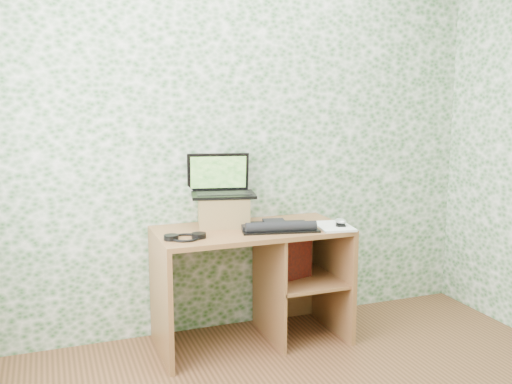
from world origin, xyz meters
name	(u,v)px	position (x,y,z in m)	size (l,w,h in m)	color
wall_back	(235,138)	(0.00, 1.75, 1.30)	(3.50, 3.50, 0.00)	silver
desk	(261,267)	(0.08, 1.47, 0.48)	(1.20, 0.60, 0.75)	brown
riser	(223,211)	(-0.14, 1.58, 0.84)	(0.32, 0.26, 0.19)	olive
laptop	(221,186)	(-0.14, 1.63, 1.00)	(0.45, 0.36, 0.27)	black
keyboard	(277,227)	(0.14, 1.34, 0.77)	(0.48, 0.33, 0.07)	black
headphones	(185,237)	(-0.45, 1.32, 0.76)	(0.25, 0.19, 0.03)	black
notepad	(334,226)	(0.50, 1.28, 0.76)	(0.20, 0.29, 0.01)	white
mouse	(341,223)	(0.54, 1.26, 0.78)	(0.06, 0.10, 0.03)	silver
pen	(337,224)	(0.53, 1.31, 0.77)	(0.01, 0.01, 0.15)	black
red_box	(292,255)	(0.28, 1.44, 0.55)	(0.27, 0.08, 0.32)	maroon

